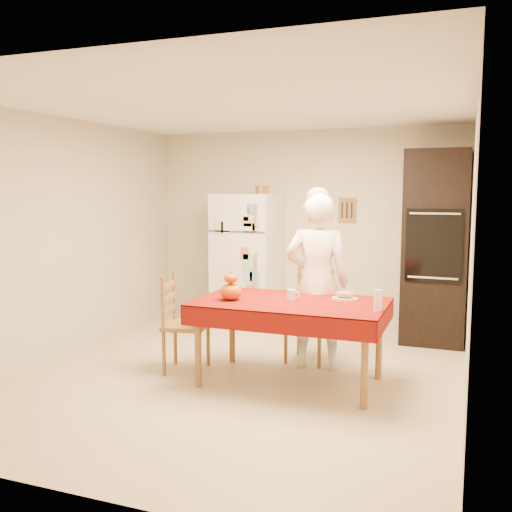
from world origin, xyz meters
The scene contains 17 objects.
floor centered at (0.00, 0.00, 0.00)m, with size 4.50×4.50×0.00m, color #BFAF8A.
room_shell centered at (0.00, 0.00, 1.62)m, with size 4.02×4.52×2.51m.
refrigerator centered at (-0.65, 1.88, 0.85)m, with size 0.75×0.74×1.70m.
oven_cabinet centered at (1.63, 1.93, 1.10)m, with size 0.70×0.62×2.20m.
dining_table centered at (0.50, 0.02, 0.69)m, with size 1.70×1.00×0.76m.
chair_far centered at (0.49, 0.78, 0.51)m, with size 0.46×0.44×0.95m.
chair_left centered at (-0.61, -0.01, 0.51)m, with size 0.47×0.49×0.95m.
seated_woman centered at (0.61, 0.55, 0.86)m, with size 0.63×0.41×1.72m, color white.
coffee_mug centered at (0.50, 0.06, 0.81)m, with size 0.08×0.08×0.10m, color white.
pumpkin_lower centered at (-0.03, -0.12, 0.84)m, with size 0.20×0.20×0.15m, color red.
pumpkin_upper centered at (-0.03, -0.12, 0.96)m, with size 0.12×0.12×0.09m, color #C32F04.
wine_glass centered at (1.30, -0.12, 0.85)m, with size 0.07×0.07×0.18m, color white.
bread_plate centered at (0.94, 0.26, 0.77)m, with size 0.24×0.24×0.02m, color silver.
bread_loaf centered at (0.94, 0.26, 0.81)m, with size 0.18×0.10×0.06m, color tan.
spice_jar_left centered at (-0.53, 1.93, 1.75)m, with size 0.05×0.05×0.10m, color brown.
spice_jar_mid centered at (-0.43, 1.93, 1.75)m, with size 0.05×0.05×0.10m, color brown.
spice_jar_right centered at (-0.40, 1.93, 1.75)m, with size 0.05×0.05×0.10m, color #95541B.
Camera 1 is at (1.97, -4.81, 1.78)m, focal length 40.00 mm.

